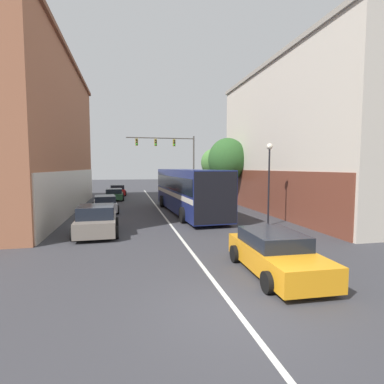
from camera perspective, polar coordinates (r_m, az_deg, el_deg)
ground_plane at (r=7.75m, az=8.61°, el=-21.66°), size 160.00×160.00×0.00m
lane_center_line at (r=23.24m, az=-5.95°, el=-3.80°), size 0.14×44.73×0.01m
building_left_brick at (r=26.44m, az=-31.99°, el=9.53°), size 9.93×22.41×11.72m
building_right_storefront at (r=24.55m, az=21.60°, el=9.52°), size 7.43×18.25×11.04m
bus at (r=22.42m, az=-0.78°, el=0.64°), size 3.37×12.56×3.27m
hatchback_foreground at (r=10.29m, az=15.60°, el=-11.23°), size 2.15×4.49×1.33m
parked_car_left_near at (r=23.90m, az=-16.25°, el=-2.23°), size 2.20×4.12×1.29m
parked_car_left_mid at (r=32.56m, az=-14.61°, el=-0.46°), size 2.04×3.87×1.20m
parked_car_left_far at (r=37.87m, az=-14.06°, el=0.32°), size 2.23×4.23×1.31m
parked_car_left_distant at (r=16.14m, az=-17.73°, el=-5.22°), size 2.27×4.13×1.51m
traffic_signal_gantry at (r=35.65m, az=-3.70°, el=7.69°), size 7.99×0.36×7.14m
street_lamp at (r=18.12m, az=14.46°, el=3.35°), size 0.36×0.36×4.83m
street_tree_near at (r=29.49m, az=4.08°, el=5.60°), size 2.43×2.19×5.25m
street_tree_far at (r=27.41m, az=6.78°, el=6.14°), size 3.53×3.18×6.08m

